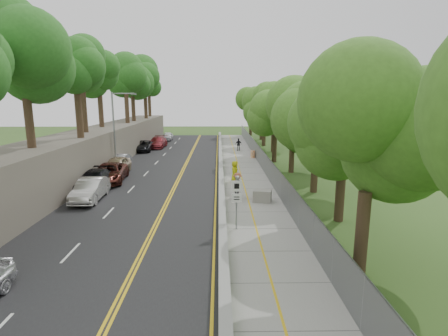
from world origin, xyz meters
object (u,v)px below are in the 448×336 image
at_px(person_far, 239,144).
at_px(car_1, 90,189).
at_px(signpost, 237,197).
at_px(concrete_block, 262,196).
at_px(construction_barrel, 253,154).
at_px(painter_0, 235,172).
at_px(car_2, 109,173).
at_px(streetlight, 116,126).

bearing_deg(person_far, car_1, 50.09).
distance_m(signpost, concrete_block, 5.99).
height_order(construction_barrel, painter_0, painter_0).
distance_m(concrete_block, person_far, 24.75).
bearing_deg(signpost, car_2, 132.97).
bearing_deg(person_far, streetlight, 31.61).
relative_size(construction_barrel, painter_0, 0.49).
bearing_deg(signpost, concrete_block, 68.27).
height_order(concrete_block, person_far, person_far).
bearing_deg(car_1, concrete_block, -4.63).
xyz_separation_m(car_1, painter_0, (10.87, 5.33, 0.17)).
bearing_deg(car_1, car_2, 91.64).
height_order(streetlight, car_2, streetlight).
distance_m(concrete_block, car_2, 14.39).
height_order(streetlight, construction_barrel, streetlight).
bearing_deg(painter_0, streetlight, 67.53).
relative_size(construction_barrel, car_2, 0.16).
distance_m(signpost, car_1, 12.11).
height_order(signpost, car_1, signpost).
bearing_deg(car_2, signpost, -52.60).
bearing_deg(car_1, signpost, -31.71).
height_order(concrete_block, car_1, car_1).
bearing_deg(car_2, streetlight, 91.73).
bearing_deg(car_2, car_1, -91.99).
distance_m(signpost, car_2, 15.92).
bearing_deg(person_far, car_2, 42.75).
height_order(streetlight, concrete_block, streetlight).
bearing_deg(signpost, painter_0, 87.98).
height_order(car_1, person_far, person_far).
bearing_deg(concrete_block, construction_barrel, 86.62).
bearing_deg(car_2, painter_0, -7.08).
xyz_separation_m(construction_barrel, person_far, (-1.44, 6.11, 0.41)).
distance_m(concrete_block, painter_0, 6.20).
bearing_deg(car_1, painter_0, 24.20).
xyz_separation_m(streetlight, car_1, (1.04, -11.03, -3.81)).
relative_size(concrete_block, car_2, 0.22).
bearing_deg(painter_0, car_1, 119.21).
height_order(signpost, painter_0, signpost).
xyz_separation_m(streetlight, construction_barrel, (14.76, 7.02, -4.13)).
bearing_deg(streetlight, person_far, 44.57).
xyz_separation_m(signpost, painter_0, (0.40, 11.32, -0.96)).
relative_size(signpost, construction_barrel, 3.34).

